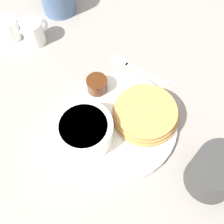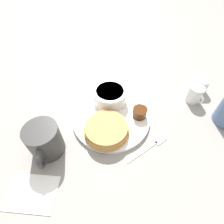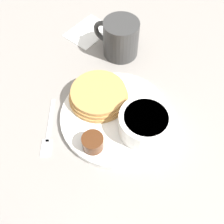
{
  "view_description": "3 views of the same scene",
  "coord_description": "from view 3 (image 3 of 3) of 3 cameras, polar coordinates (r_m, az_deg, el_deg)",
  "views": [
    {
      "loc": [
        0.23,
        -0.05,
        0.49
      ],
      "look_at": [
        -0.01,
        -0.01,
        0.03
      ],
      "focal_mm": 45.0,
      "sensor_mm": 36.0,
      "label": 1
    },
    {
      "loc": [
        -0.08,
        0.31,
        0.42
      ],
      "look_at": [
        -0.0,
        -0.0,
        0.03
      ],
      "focal_mm": 28.0,
      "sensor_mm": 36.0,
      "label": 2
    },
    {
      "loc": [
        -0.21,
        -0.23,
        0.5
      ],
      "look_at": [
        -0.01,
        -0.0,
        0.04
      ],
      "focal_mm": 45.0,
      "sensor_mm": 36.0,
      "label": 3
    }
  ],
  "objects": [
    {
      "name": "plate",
      "position": [
        0.59,
        0.77,
        -0.87
      ],
      "size": [
        0.23,
        0.23,
        0.01
      ],
      "color": "white",
      "rests_on": "ground_plane"
    },
    {
      "name": "napkin",
      "position": [
        0.77,
        -4.82,
        16.01
      ],
      "size": [
        0.12,
        0.1,
        0.0
      ],
      "color": "white",
      "rests_on": "ground_plane"
    },
    {
      "name": "syrup_cup",
      "position": [
        0.53,
        -3.93,
        -6.18
      ],
      "size": [
        0.04,
        0.04,
        0.03
      ],
      "color": "#47230F",
      "rests_on": "plate"
    },
    {
      "name": "coffee_mug",
      "position": [
        0.68,
        1.61,
        14.76
      ],
      "size": [
        0.08,
        0.11,
        0.09
      ],
      "color": "#333333",
      "rests_on": "ground_plane"
    },
    {
      "name": "bowl",
      "position": [
        0.54,
        6.75,
        -2.17
      ],
      "size": [
        0.1,
        0.1,
        0.05
      ],
      "color": "white",
      "rests_on": "plate"
    },
    {
      "name": "butter_ramekin",
      "position": [
        0.54,
        7.51,
        -4.43
      ],
      "size": [
        0.04,
        0.04,
        0.04
      ],
      "color": "white",
      "rests_on": "plate"
    },
    {
      "name": "pancake_stack",
      "position": [
        0.59,
        -2.69,
        3.53
      ],
      "size": [
        0.13,
        0.13,
        0.03
      ],
      "color": "#B78447",
      "rests_on": "plate"
    },
    {
      "name": "ground_plane",
      "position": [
        0.59,
        0.76,
        -1.18
      ],
      "size": [
        4.0,
        4.0,
        0.0
      ],
      "primitive_type": "plane",
      "color": "gray"
    },
    {
      "name": "fork",
      "position": [
        0.58,
        -12.82,
        -4.23
      ],
      "size": [
        0.1,
        0.11,
        0.0
      ],
      "color": "silver",
      "rests_on": "ground_plane"
    }
  ]
}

